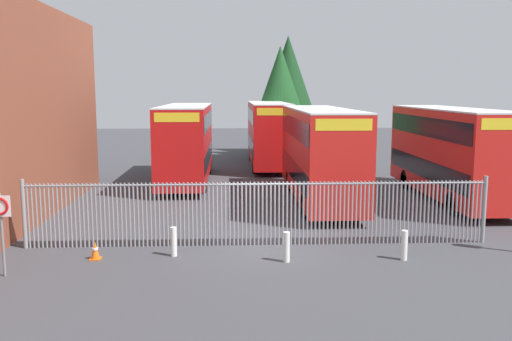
% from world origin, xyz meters
% --- Properties ---
extents(ground_plane, '(100.00, 100.00, 0.00)m').
position_xyz_m(ground_plane, '(0.00, 8.00, 0.00)').
color(ground_plane, '#3D3D42').
extents(palisade_fence, '(15.83, 0.14, 2.35)m').
position_xyz_m(palisade_fence, '(-0.10, 0.00, 1.18)').
color(palisade_fence, gray).
rests_on(palisade_fence, ground).
extents(double_decker_bus_near_gate, '(2.54, 10.81, 4.42)m').
position_xyz_m(double_decker_bus_near_gate, '(9.48, 7.44, 2.42)').
color(double_decker_bus_near_gate, red).
rests_on(double_decker_bus_near_gate, ground).
extents(double_decker_bus_behind_fence_left, '(2.54, 10.81, 4.42)m').
position_xyz_m(double_decker_bus_behind_fence_left, '(3.16, 7.30, 2.42)').
color(double_decker_bus_behind_fence_left, red).
rests_on(double_decker_bus_behind_fence_left, ground).
extents(double_decker_bus_behind_fence_right, '(2.54, 10.81, 4.42)m').
position_xyz_m(double_decker_bus_behind_fence_right, '(-3.56, 13.12, 2.42)').
color(double_decker_bus_behind_fence_right, red).
rests_on(double_decker_bus_behind_fence_right, ground).
extents(double_decker_bus_far_back, '(2.54, 10.81, 4.42)m').
position_xyz_m(double_decker_bus_far_back, '(1.58, 19.69, 2.42)').
color(double_decker_bus_far_back, red).
rests_on(double_decker_bus_far_back, ground).
extents(bollard_near_left, '(0.20, 0.20, 0.95)m').
position_xyz_m(bollard_near_left, '(-2.87, -1.13, 0.47)').
color(bollard_near_left, silver).
rests_on(bollard_near_left, ground).
extents(bollard_center_front, '(0.20, 0.20, 0.95)m').
position_xyz_m(bollard_center_front, '(0.68, -1.90, 0.47)').
color(bollard_center_front, silver).
rests_on(bollard_center_front, ground).
extents(bollard_near_right, '(0.20, 0.20, 0.95)m').
position_xyz_m(bollard_near_right, '(4.37, -1.87, 0.47)').
color(bollard_near_right, silver).
rests_on(bollard_near_right, ground).
extents(traffic_cone_by_gate, '(0.34, 0.34, 0.59)m').
position_xyz_m(traffic_cone_by_gate, '(-5.30, -1.36, 0.29)').
color(traffic_cone_by_gate, orange).
rests_on(traffic_cone_by_gate, ground).
extents(speed_limit_sign_post, '(0.60, 0.14, 2.40)m').
position_xyz_m(speed_limit_sign_post, '(-7.51, -2.85, 1.78)').
color(speed_limit_sign_post, slate).
rests_on(speed_limit_sign_post, ground).
extents(tree_tall_back, '(5.41, 5.41, 9.72)m').
position_xyz_m(tree_tall_back, '(3.73, 27.64, 5.85)').
color(tree_tall_back, '#4C3823').
rests_on(tree_tall_back, ground).
extents(tree_short_side, '(4.81, 4.81, 8.73)m').
position_xyz_m(tree_short_side, '(2.90, 25.53, 5.29)').
color(tree_short_side, '#4C3823').
rests_on(tree_short_side, ground).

